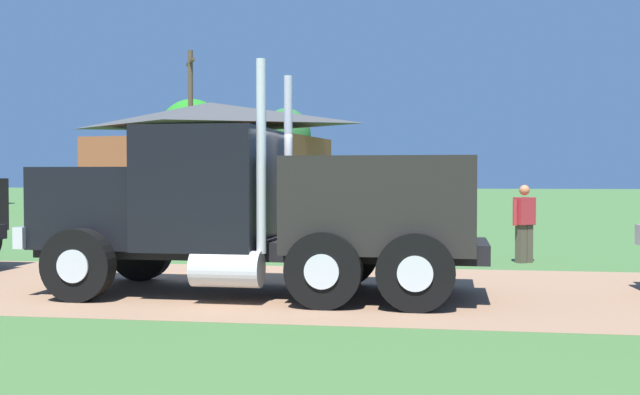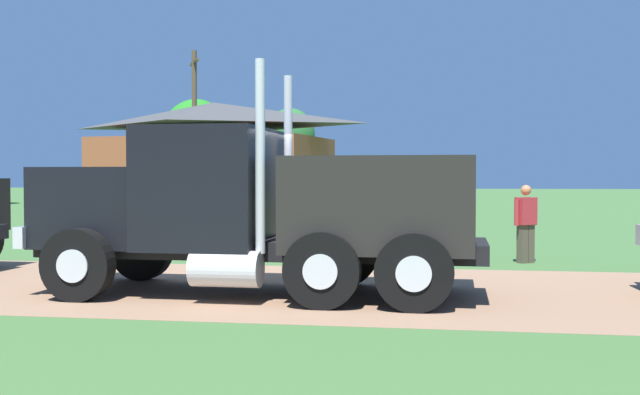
% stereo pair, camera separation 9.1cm
% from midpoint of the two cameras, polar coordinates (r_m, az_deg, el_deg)
% --- Properties ---
extents(ground_plane, '(200.00, 200.00, 0.00)m').
position_cam_midpoint_polar(ground_plane, '(12.58, -7.83, -6.68)').
color(ground_plane, '#406832').
extents(dirt_track, '(120.00, 5.89, 0.01)m').
position_cam_midpoint_polar(dirt_track, '(12.58, -7.83, -6.67)').
color(dirt_track, '#956F53').
rests_on(dirt_track, ground_plane).
extents(truck_foreground_white, '(6.94, 2.73, 3.46)m').
position_cam_midpoint_polar(truck_foreground_white, '(11.63, -4.74, -0.89)').
color(truck_foreground_white, black).
rests_on(truck_foreground_white, ground_plane).
extents(visitor_far_side, '(0.50, 0.44, 1.63)m').
position_cam_midpoint_polar(visitor_far_side, '(16.36, 15.00, -1.75)').
color(visitor_far_side, '#B22D33').
rests_on(visitor_far_side, ground_plane).
extents(shed_building, '(11.57, 7.96, 5.32)m').
position_cam_midpoint_polar(shed_building, '(36.38, -8.38, 2.78)').
color(shed_building, brown).
rests_on(shed_building, ground_plane).
extents(utility_pole_far, '(1.12, 2.03, 8.36)m').
position_cam_midpoint_polar(utility_pole_far, '(40.09, -9.79, 5.34)').
color(utility_pole_far, brown).
rests_on(utility_pole_far, ground_plane).
extents(tree_mid, '(5.19, 5.19, 7.45)m').
position_cam_midpoint_polar(tree_mid, '(56.21, -9.66, 4.42)').
color(tree_mid, '#513823').
rests_on(tree_mid, ground_plane).
extents(tree_right, '(3.25, 3.25, 6.26)m').
position_cam_midpoint_polar(tree_right, '(49.60, -2.63, 4.64)').
color(tree_right, '#513823').
rests_on(tree_right, ground_plane).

